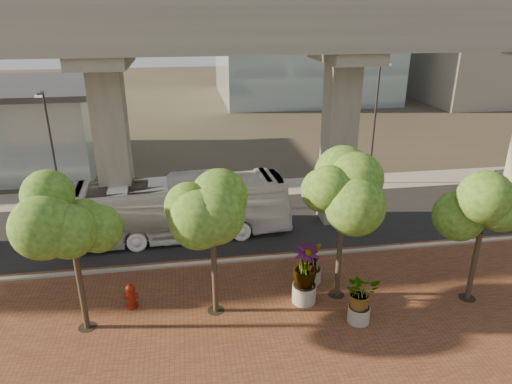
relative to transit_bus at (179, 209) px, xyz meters
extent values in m
plane|color=#352F26|center=(2.86, -1.21, -1.64)|extent=(160.00, 160.00, 0.00)
cube|color=brown|center=(2.86, -9.21, -1.61)|extent=(70.00, 13.00, 0.06)
cube|color=black|center=(2.86, 0.79, -1.62)|extent=(90.00, 8.00, 0.04)
cube|color=gray|center=(2.86, -3.21, -1.56)|extent=(70.00, 0.25, 0.16)
cube|color=gray|center=(2.86, 6.29, -1.61)|extent=(90.00, 3.00, 0.06)
cube|color=#99988B|center=(2.86, -0.81, 8.86)|extent=(72.00, 2.40, 1.80)
cube|color=#99988B|center=(2.86, 2.39, 8.86)|extent=(72.00, 2.40, 1.80)
cube|color=#99988B|center=(2.86, 3.49, 10.26)|extent=(72.00, 0.12, 1.00)
cube|color=gray|center=(40.86, 34.79, 10.36)|extent=(18.00, 16.00, 24.00)
imported|color=white|center=(0.00, 0.00, 0.00)|extent=(11.94, 3.46, 3.29)
cylinder|color=maroon|center=(-2.04, -6.18, -1.53)|extent=(0.51, 0.51, 0.11)
cylinder|color=maroon|center=(-2.04, -6.18, -1.12)|extent=(0.34, 0.34, 0.82)
sphere|color=maroon|center=(-2.04, -6.18, -0.70)|extent=(0.40, 0.40, 0.40)
cylinder|color=maroon|center=(-2.04, -6.18, -0.52)|extent=(0.11, 0.11, 0.14)
cylinder|color=maroon|center=(-2.04, -6.18, -1.04)|extent=(0.57, 0.23, 0.23)
cylinder|color=gray|center=(6.86, -8.53, -1.25)|extent=(0.86, 0.86, 0.67)
imported|color=#255215|center=(6.86, -8.53, -0.20)|extent=(1.91, 1.91, 1.44)
cylinder|color=gray|center=(5.08, -6.90, -1.19)|extent=(1.00, 1.00, 0.78)
imported|color=#255215|center=(5.08, -6.90, 0.12)|extent=(2.45, 2.45, 1.84)
cylinder|color=#A6A296|center=(5.81, -5.49, -1.26)|extent=(0.82, 0.82, 0.64)
imported|color=#255215|center=(5.81, -5.49, -0.26)|extent=(1.82, 1.82, 1.37)
cylinder|color=#463528|center=(-3.64, -7.24, 0.22)|extent=(0.22, 0.22, 3.61)
cylinder|color=black|center=(-3.64, -7.24, -1.58)|extent=(0.70, 0.70, 0.01)
cylinder|color=#463528|center=(1.36, -6.97, 0.11)|extent=(0.22, 0.22, 3.39)
cylinder|color=black|center=(1.36, -6.97, -1.58)|extent=(0.70, 0.70, 0.01)
cylinder|color=#463528|center=(6.58, -6.66, 0.40)|extent=(0.22, 0.22, 3.97)
cylinder|color=black|center=(6.58, -6.66, -1.58)|extent=(0.70, 0.70, 0.01)
cylinder|color=#463528|center=(12.01, -7.78, -0.03)|extent=(0.22, 0.22, 3.10)
cylinder|color=black|center=(12.01, -7.78, -1.58)|extent=(0.70, 0.70, 0.01)
cylinder|color=#2B2B30|center=(-7.17, 4.66, 1.98)|extent=(0.13, 0.13, 7.17)
cube|color=#2B2B30|center=(-7.17, 4.21, 5.56)|extent=(0.13, 0.90, 0.13)
cube|color=silver|center=(-7.17, 3.76, 5.47)|extent=(0.36, 0.18, 0.11)
cylinder|color=#302F34|center=(13.17, 6.04, 2.57)|extent=(0.15, 0.15, 8.35)
cube|color=#302F34|center=(13.17, 5.52, 6.75)|extent=(0.16, 1.04, 0.16)
cube|color=silver|center=(13.17, 5.00, 6.64)|extent=(0.42, 0.21, 0.13)
camera|label=1|loc=(0.56, -22.50, 9.88)|focal=32.00mm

